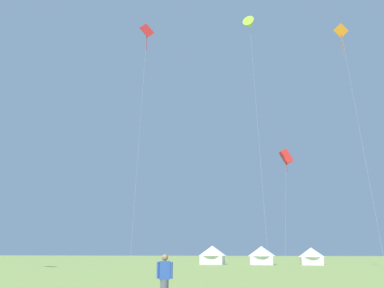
% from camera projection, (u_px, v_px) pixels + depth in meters
% --- Properties ---
extents(kite_orange_diamond, '(2.67, 0.89, 28.51)m').
position_uv_depth(kite_orange_diamond, '(342.00, 38.00, 48.49)').
color(kite_orange_diamond, orange).
rests_on(kite_orange_diamond, ground).
extents(kite_lime_delta, '(2.00, 1.99, 32.46)m').
position_uv_depth(kite_lime_delta, '(250.00, 24.00, 54.58)').
color(kite_lime_delta, '#99DB2D').
rests_on(kite_lime_delta, ground).
extents(kite_red_diamond, '(1.65, 2.37, 34.00)m').
position_uv_depth(kite_red_diamond, '(147.00, 34.00, 58.36)').
color(kite_red_diamond, red).
rests_on(kite_red_diamond, ground).
extents(kite_red_box, '(2.18, 1.55, 17.13)m').
position_uv_depth(kite_red_box, '(286.00, 157.00, 62.08)').
color(kite_red_box, red).
rests_on(kite_red_box, ground).
extents(person_spectator, '(0.57, 0.32, 1.73)m').
position_uv_depth(person_spectator, '(165.00, 281.00, 13.82)').
color(person_spectator, '#565B66').
rests_on(person_spectator, ground).
extents(festival_tent_center, '(4.21, 4.21, 2.74)m').
position_uv_depth(festival_tent_center, '(212.00, 254.00, 61.34)').
color(festival_tent_center, white).
rests_on(festival_tent_center, ground).
extents(festival_tent_right, '(4.08, 4.08, 2.65)m').
position_uv_depth(festival_tent_right, '(262.00, 254.00, 59.89)').
color(festival_tent_right, white).
rests_on(festival_tent_right, ground).
extents(festival_tent_left, '(3.75, 3.75, 2.44)m').
position_uv_depth(festival_tent_left, '(311.00, 255.00, 58.48)').
color(festival_tent_left, white).
rests_on(festival_tent_left, ground).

